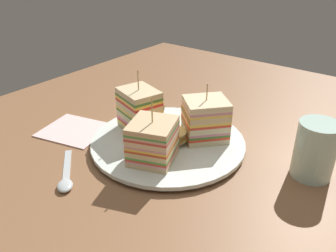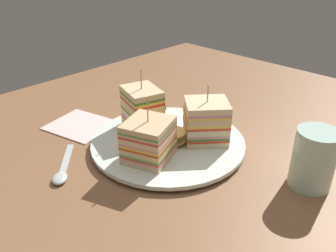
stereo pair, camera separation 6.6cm
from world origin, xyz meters
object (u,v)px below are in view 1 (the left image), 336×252
Objects in this scene: chip_pile at (171,137)px; sandwich_wedge_1 at (205,119)px; napkin at (74,130)px; spoon at (66,180)px; drinking_glass at (314,154)px; plate at (168,142)px; sandwich_wedge_2 at (141,110)px; sandwich_wedge_0 at (153,141)px.

sandwich_wedge_1 is at bearing 148.06° from chip_pile.
chip_pile is 0.56× the size of napkin.
drinking_glass is (-26.87, 31.51, 3.85)cm from spoon.
spoon is (24.59, -11.54, -4.96)cm from sandwich_wedge_1.
drinking_glass is at bearing 106.14° from plate.
plate is at bearing -3.87° from sandwich_wedge_1.
sandwich_wedge_2 is at bearing -92.24° from plate.
sandwich_wedge_2 is at bearing -77.79° from drinking_glass.
spoon is 41.59cm from drinking_glass.
drinking_glass is (-2.27, 19.98, -1.10)cm from sandwich_wedge_1.
sandwich_wedge_0 reaches higher than spoon.
sandwich_wedge_0 is (6.88, 2.00, 4.16)cm from plate.
plate is 3.00× the size of drinking_glass.
spoon is 17.90cm from napkin.
chip_pile is at bearing -70.79° from drinking_glass.
sandwich_wedge_0 is 1.04× the size of spoon.
chip_pile is (0.99, 1.40, 2.11)cm from plate.
spoon is 0.88× the size of napkin.
sandwich_wedge_1 is at bearing 116.60° from napkin.
plate is at bearing -125.42° from chip_pile.
drinking_glass is at bearing 80.98° from spoon.
napkin is at bearing -21.48° from sandwich_wedge_1.
napkin is (12.28, -24.52, -5.11)cm from sandwich_wedge_1.
sandwich_wedge_1 is at bearing 134.22° from plate.
sandwich_wedge_1 is at bearing -35.27° from sandwich_wedge_0.
sandwich_wedge_0 is 27.10cm from drinking_glass.
plate is at bearing 112.43° from spoon.
sandwich_wedge_0 is 1.64× the size of chip_pile.
plate is at bearing 15.52° from sandwich_wedge_2.
plate is at bearing -4.28° from sandwich_wedge_0.
spoon reaches higher than napkin.
sandwich_wedge_2 reaches higher than drinking_glass.
sandwich_wedge_1 is 13.16cm from sandwich_wedge_2.
drinking_glass reaches higher than plate.
sandwich_wedge_0 is 1.04× the size of sandwich_wedge_1.
sandwich_wedge_2 is (-0.28, -7.16, 4.82)cm from plate.
sandwich_wedge_2 is at bearing -27.11° from sandwich_wedge_1.
napkin is 46.99cm from drinking_glass.
napkin is (7.57, -12.23, -5.39)cm from sandwich_wedge_2.
sandwich_wedge_0 is 12.28cm from sandwich_wedge_1.
napkin is 1.30× the size of drinking_glass.
sandwich_wedge_2 is (-7.16, -9.16, 0.65)cm from sandwich_wedge_0.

